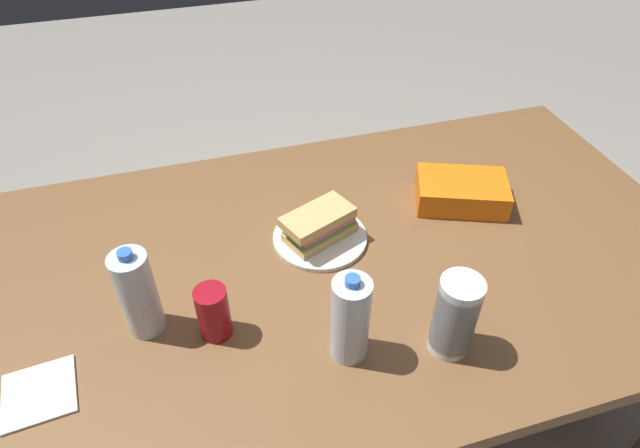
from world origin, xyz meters
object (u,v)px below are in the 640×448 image
(plastic_cup_stack, at_px, (455,316))
(water_bottle_spare, at_px, (350,319))
(sandwich, at_px, (319,224))
(dining_table, at_px, (343,281))
(chip_bag, at_px, (461,192))
(soda_can_red, at_px, (213,312))
(water_bottle_tall, at_px, (138,294))
(paper_plate, at_px, (320,237))

(plastic_cup_stack, relative_size, water_bottle_spare, 0.87)
(sandwich, height_order, water_bottle_spare, water_bottle_spare)
(dining_table, distance_m, water_bottle_spare, 0.32)
(dining_table, distance_m, chip_bag, 0.39)
(soda_can_red, distance_m, water_bottle_tall, 0.15)
(plastic_cup_stack, bearing_deg, chip_bag, -120.15)
(dining_table, xyz_separation_m, paper_plate, (0.04, -0.08, 0.09))
(dining_table, xyz_separation_m, sandwich, (0.04, -0.07, 0.14))
(chip_bag, xyz_separation_m, water_bottle_tall, (0.82, 0.19, 0.07))
(paper_plate, distance_m, plastic_cup_stack, 0.42)
(soda_can_red, bearing_deg, water_bottle_spare, 153.59)
(dining_table, xyz_separation_m, soda_can_red, (0.32, 0.13, 0.14))
(chip_bag, relative_size, plastic_cup_stack, 1.24)
(water_bottle_tall, height_order, water_bottle_spare, water_bottle_tall)
(water_bottle_tall, distance_m, plastic_cup_stack, 0.62)
(dining_table, height_order, soda_can_red, soda_can_red)
(chip_bag, distance_m, water_bottle_spare, 0.57)
(sandwich, height_order, plastic_cup_stack, plastic_cup_stack)
(sandwich, distance_m, chip_bag, 0.40)
(sandwich, height_order, water_bottle_tall, water_bottle_tall)
(soda_can_red, bearing_deg, plastic_cup_stack, 159.36)
(water_bottle_tall, height_order, plastic_cup_stack, water_bottle_tall)
(water_bottle_spare, bearing_deg, water_bottle_tall, -24.92)
(dining_table, bearing_deg, plastic_cup_stack, 111.99)
(chip_bag, distance_m, plastic_cup_stack, 0.48)
(soda_can_red, height_order, water_bottle_spare, water_bottle_spare)
(paper_plate, height_order, soda_can_red, soda_can_red)
(sandwich, xyz_separation_m, water_bottle_tall, (0.42, 0.15, 0.05))
(plastic_cup_stack, bearing_deg, dining_table, -68.01)
(water_bottle_spare, bearing_deg, paper_plate, -96.52)
(dining_table, xyz_separation_m, plastic_cup_stack, (-0.12, 0.30, 0.18))
(dining_table, relative_size, soda_can_red, 14.38)
(water_bottle_spare, bearing_deg, soda_can_red, -26.41)
(soda_can_red, relative_size, water_bottle_tall, 0.56)
(dining_table, distance_m, soda_can_red, 0.38)
(chip_bag, height_order, water_bottle_tall, water_bottle_tall)
(water_bottle_tall, bearing_deg, chip_bag, -167.02)
(dining_table, height_order, water_bottle_spare, water_bottle_spare)
(plastic_cup_stack, bearing_deg, soda_can_red, -20.64)
(paper_plate, relative_size, water_bottle_tall, 1.07)
(plastic_cup_stack, bearing_deg, sandwich, -66.55)
(paper_plate, bearing_deg, water_bottle_spare, 83.48)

